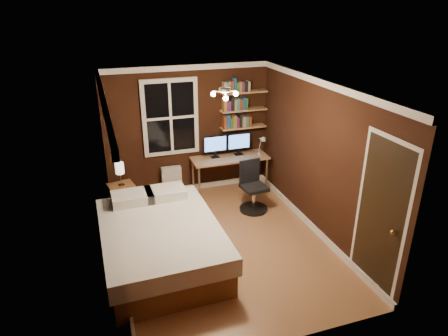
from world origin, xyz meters
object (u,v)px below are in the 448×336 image
object	(u,v)px
bed	(161,241)
office_chair	(253,192)
bedside_lamp	(120,174)
radiator	(172,181)
monitor_right	(239,144)
desk	(230,160)
nightstand	(123,199)
monitor_left	(215,147)
desk_lamp	(261,145)

from	to	relation	value
bed	office_chair	size ratio (longest dim) A/B	2.47
bedside_lamp	office_chair	xyz separation A→B (m)	(2.27, -0.61, -0.42)
bed	radiator	size ratio (longest dim) A/B	3.98
monitor_right	desk	bearing A→B (deg)	-160.45
monitor_right	office_chair	distance (m)	1.14
nightstand	monitor_right	world-z (taller)	monitor_right
bed	monitor_right	xyz separation A→B (m)	(1.95, 2.01, 0.62)
bed	radiator	bearing A→B (deg)	73.29
desk	monitor_left	distance (m)	0.41
bed	bedside_lamp	xyz separation A→B (m)	(-0.39, 1.65, 0.43)
desk	office_chair	distance (m)	0.95
nightstand	bedside_lamp	bearing A→B (deg)	0.00
office_chair	monitor_right	bearing A→B (deg)	78.95
bedside_lamp	monitor_left	bearing A→B (deg)	10.89
nightstand	monitor_right	bearing A→B (deg)	-2.84
radiator	bed	bearing A→B (deg)	-105.57
bedside_lamp	monitor_right	size ratio (longest dim) A/B	0.90
desk_lamp	office_chair	xyz separation A→B (m)	(-0.48, -0.76, -0.59)
desk	desk_lamp	xyz separation A→B (m)	(0.61, -0.13, 0.28)
bedside_lamp	bed	bearing A→B (deg)	-76.71
desk	bed	bearing A→B (deg)	-131.95
monitor_right	office_chair	bearing A→B (deg)	-94.54
desk_lamp	office_chair	size ratio (longest dim) A/B	0.47
bedside_lamp	desk	size ratio (longest dim) A/B	0.29
bed	office_chair	xyz separation A→B (m)	(1.88, 1.04, 0.02)
radiator	monitor_left	distance (m)	1.10
desk_lamp	monitor_right	bearing A→B (deg)	153.35
radiator	monitor_left	world-z (taller)	monitor_left
radiator	office_chair	xyz separation A→B (m)	(1.28, -1.09, 0.06)
nightstand	office_chair	bearing A→B (deg)	-26.53
nightstand	radiator	distance (m)	1.09
bedside_lamp	monitor_left	distance (m)	1.90
desk	monitor_left	xyz separation A→B (m)	(-0.28, 0.08, 0.29)
office_chair	bedside_lamp	bearing A→B (deg)	158.45
radiator	monitor_right	bearing A→B (deg)	-5.09
monitor_left	monitor_right	size ratio (longest dim) A/B	1.00
nightstand	monitor_left	bearing A→B (deg)	-0.60
nightstand	desk	world-z (taller)	desk
desk_lamp	nightstand	bearing A→B (deg)	-176.75
bedside_lamp	desk_lamp	distance (m)	2.75
radiator	desk_lamp	world-z (taller)	desk_lamp
bedside_lamp	monitor_right	xyz separation A→B (m)	(2.34, 0.36, 0.18)
bed	desk	size ratio (longest dim) A/B	1.51
radiator	desk	size ratio (longest dim) A/B	0.38
monitor_right	desk_lamp	size ratio (longest dim) A/B	1.10
monitor_right	desk_lamp	world-z (taller)	monitor_right
bed	desk_lamp	world-z (taller)	desk_lamp
nightstand	desk_lamp	size ratio (longest dim) A/B	1.24
bedside_lamp	monitor_right	bearing A→B (deg)	8.65
monitor_left	bed	bearing A→B (deg)	-126.02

